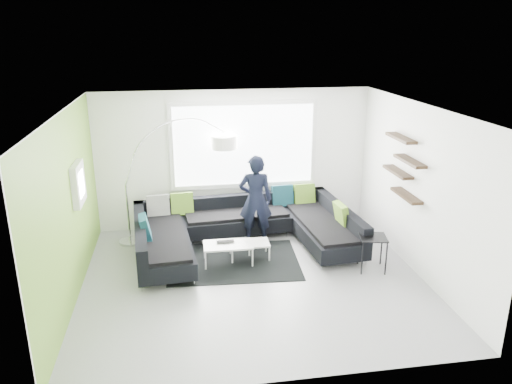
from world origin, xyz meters
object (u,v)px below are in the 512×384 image
sectional_sofa (245,231)px  side_table (372,253)px  arc_lamp (126,185)px  person (256,200)px  laptop (226,243)px  coffee_table (239,251)px

sectional_sofa → side_table: size_ratio=6.84×
sectional_sofa → arc_lamp: size_ratio=1.75×
side_table → person: (-1.77, 1.45, 0.56)m
person → laptop: (-0.65, -0.78, -0.49)m
sectional_sofa → person: bearing=48.5°
arc_lamp → side_table: arc_lamp is taller
coffee_table → side_table: bearing=-16.4°
coffee_table → side_table: size_ratio=1.82×
coffee_table → side_table: side_table is taller
sectional_sofa → laptop: 0.60m
side_table → sectional_sofa: bearing=151.2°
arc_lamp → person: arc_lamp is taller
laptop → coffee_table: bearing=6.0°
sectional_sofa → coffee_table: size_ratio=3.76×
side_table → laptop: 2.51m
coffee_table → person: 1.10m
arc_lamp → laptop: size_ratio=7.46×
coffee_table → laptop: size_ratio=3.48×
laptop → arc_lamp: bearing=145.0°
sectional_sofa → arc_lamp: bearing=157.6°
sectional_sofa → person: size_ratio=2.38×
side_table → person: size_ratio=0.35×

